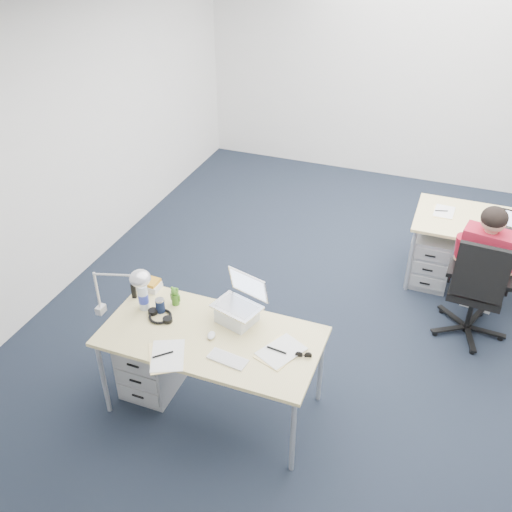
{
  "coord_description": "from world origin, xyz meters",
  "views": [
    {
      "loc": [
        0.49,
        -4.05,
        3.49
      ],
      "look_at": [
        -0.93,
        -0.33,
        0.85
      ],
      "focal_mm": 40.0,
      "sensor_mm": 36.0,
      "label": 1
    }
  ],
  "objects_px": {
    "drawer_pedestal_far": "(430,257)",
    "bear_figurine": "(175,296)",
    "office_chair": "(472,307)",
    "wireless_keyboard": "(228,359)",
    "desk_far": "(500,229)",
    "water_bottle": "(143,295)",
    "headphones": "(160,316)",
    "cordless_phone": "(134,291)",
    "silver_laptop": "(237,302)",
    "sunglasses": "(303,355)",
    "desk_lamp": "(114,290)",
    "book_stack": "(149,284)",
    "desk_near": "(211,340)",
    "drawer_pedestal_near": "(153,360)",
    "computer_mouse": "(211,335)",
    "can_koozie": "(160,305)",
    "seated_person": "(484,266)"
  },
  "relations": [
    {
      "from": "office_chair",
      "to": "bear_figurine",
      "type": "relative_size",
      "value": 6.49
    },
    {
      "from": "computer_mouse",
      "to": "bear_figurine",
      "type": "relative_size",
      "value": 0.55
    },
    {
      "from": "drawer_pedestal_near",
      "to": "water_bottle",
      "type": "relative_size",
      "value": 2.19
    },
    {
      "from": "wireless_keyboard",
      "to": "cordless_phone",
      "type": "distance_m",
      "value": 1.04
    },
    {
      "from": "can_koozie",
      "to": "bear_figurine",
      "type": "height_order",
      "value": "bear_figurine"
    },
    {
      "from": "silver_laptop",
      "to": "can_koozie",
      "type": "height_order",
      "value": "silver_laptop"
    },
    {
      "from": "office_chair",
      "to": "silver_laptop",
      "type": "bearing_deg",
      "value": -136.69
    },
    {
      "from": "desk_lamp",
      "to": "book_stack",
      "type": "bearing_deg",
      "value": 65.45
    },
    {
      "from": "drawer_pedestal_near",
      "to": "bear_figurine",
      "type": "xyz_separation_m",
      "value": [
        0.14,
        0.21,
        0.54
      ]
    },
    {
      "from": "office_chair",
      "to": "wireless_keyboard",
      "type": "distance_m",
      "value": 2.44
    },
    {
      "from": "seated_person",
      "to": "wireless_keyboard",
      "type": "height_order",
      "value": "seated_person"
    },
    {
      "from": "can_koozie",
      "to": "cordless_phone",
      "type": "bearing_deg",
      "value": 164.33
    },
    {
      "from": "drawer_pedestal_far",
      "to": "bear_figurine",
      "type": "relative_size",
      "value": 3.4
    },
    {
      "from": "water_bottle",
      "to": "book_stack",
      "type": "bearing_deg",
      "value": 111.36
    },
    {
      "from": "seated_person",
      "to": "water_bottle",
      "type": "xyz_separation_m",
      "value": [
        -2.43,
        -1.69,
        0.22
      ]
    },
    {
      "from": "headphones",
      "to": "desk_near",
      "type": "bearing_deg",
      "value": 10.96
    },
    {
      "from": "desk_far",
      "to": "computer_mouse",
      "type": "bearing_deg",
      "value": -128.14
    },
    {
      "from": "seated_person",
      "to": "cordless_phone",
      "type": "bearing_deg",
      "value": -137.74
    },
    {
      "from": "desk_near",
      "to": "water_bottle",
      "type": "relative_size",
      "value": 6.38
    },
    {
      "from": "bear_figurine",
      "to": "drawer_pedestal_near",
      "type": "bearing_deg",
      "value": -111.53
    },
    {
      "from": "desk_far",
      "to": "cordless_phone",
      "type": "relative_size",
      "value": 12.34
    },
    {
      "from": "water_bottle",
      "to": "headphones",
      "type": "bearing_deg",
      "value": -18.63
    },
    {
      "from": "headphones",
      "to": "desk_lamp",
      "type": "bearing_deg",
      "value": -143.81
    },
    {
      "from": "office_chair",
      "to": "can_koozie",
      "type": "xyz_separation_m",
      "value": [
        -2.27,
        -1.5,
        0.49
      ]
    },
    {
      "from": "headphones",
      "to": "water_bottle",
      "type": "height_order",
      "value": "water_bottle"
    },
    {
      "from": "desk_near",
      "to": "cordless_phone",
      "type": "bearing_deg",
      "value": 165.92
    },
    {
      "from": "desk_near",
      "to": "silver_laptop",
      "type": "distance_m",
      "value": 0.33
    },
    {
      "from": "wireless_keyboard",
      "to": "water_bottle",
      "type": "relative_size",
      "value": 1.11
    },
    {
      "from": "can_koozie",
      "to": "silver_laptop",
      "type": "bearing_deg",
      "value": 10.16
    },
    {
      "from": "computer_mouse",
      "to": "wireless_keyboard",
      "type": "bearing_deg",
      "value": -53.65
    },
    {
      "from": "seated_person",
      "to": "silver_laptop",
      "type": "xyz_separation_m",
      "value": [
        -1.71,
        -1.57,
        0.27
      ]
    },
    {
      "from": "drawer_pedestal_far",
      "to": "office_chair",
      "type": "bearing_deg",
      "value": -59.19
    },
    {
      "from": "seated_person",
      "to": "drawer_pedestal_far",
      "type": "distance_m",
      "value": 0.81
    },
    {
      "from": "desk_far",
      "to": "drawer_pedestal_far",
      "type": "relative_size",
      "value": 2.91
    },
    {
      "from": "desk_near",
      "to": "headphones",
      "type": "relative_size",
      "value": 6.94
    },
    {
      "from": "book_stack",
      "to": "desk_far",
      "type": "bearing_deg",
      "value": 38.45
    },
    {
      "from": "desk_far",
      "to": "bear_figurine",
      "type": "xyz_separation_m",
      "value": [
        -2.35,
        -2.2,
        0.13
      ]
    },
    {
      "from": "silver_laptop",
      "to": "headphones",
      "type": "relative_size",
      "value": 1.56
    },
    {
      "from": "desk_far",
      "to": "computer_mouse",
      "type": "relative_size",
      "value": 17.9
    },
    {
      "from": "desk_lamp",
      "to": "drawer_pedestal_near",
      "type": "bearing_deg",
      "value": 5.76
    },
    {
      "from": "office_chair",
      "to": "can_koozie",
      "type": "relative_size",
      "value": 9.03
    },
    {
      "from": "cordless_phone",
      "to": "desk_near",
      "type": "bearing_deg",
      "value": -25.71
    },
    {
      "from": "silver_laptop",
      "to": "sunglasses",
      "type": "relative_size",
      "value": 3.02
    },
    {
      "from": "desk_near",
      "to": "sunglasses",
      "type": "relative_size",
      "value": 13.45
    },
    {
      "from": "desk_near",
      "to": "desk_far",
      "type": "bearing_deg",
      "value": 51.47
    },
    {
      "from": "drawer_pedestal_far",
      "to": "desk_lamp",
      "type": "distance_m",
      "value": 3.27
    },
    {
      "from": "sunglasses",
      "to": "desk_lamp",
      "type": "xyz_separation_m",
      "value": [
        -1.43,
        -0.09,
        0.24
      ]
    },
    {
      "from": "seated_person",
      "to": "water_bottle",
      "type": "bearing_deg",
      "value": -134.83
    },
    {
      "from": "headphones",
      "to": "desk_lamp",
      "type": "distance_m",
      "value": 0.39
    },
    {
      "from": "computer_mouse",
      "to": "bear_figurine",
      "type": "height_order",
      "value": "bear_figurine"
    }
  ]
}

